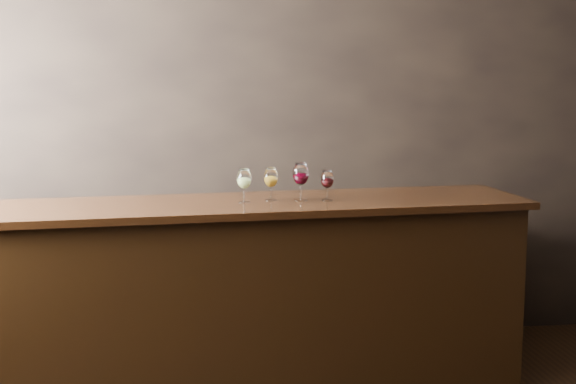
{
  "coord_description": "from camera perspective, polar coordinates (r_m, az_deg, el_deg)",
  "views": [
    {
      "loc": [
        -0.54,
        -3.02,
        1.83
      ],
      "look_at": [
        0.07,
        1.38,
        1.15
      ],
      "focal_mm": 50.0,
      "sensor_mm": 36.0,
      "label": 1
    }
  ],
  "objects": [
    {
      "name": "room_shell",
      "position": [
        3.15,
        -2.31,
        8.33
      ],
      "size": [
        5.02,
        4.52,
        2.81
      ],
      "color": "black",
      "rests_on": "ground"
    },
    {
      "name": "bar_counter",
      "position": [
        4.61,
        -2.57,
        -7.71
      ],
      "size": [
        3.07,
        0.87,
        1.06
      ],
      "primitive_type": "cube",
      "rotation": [
        0.0,
        0.0,
        0.07
      ],
      "color": "black",
      "rests_on": "ground"
    },
    {
      "name": "bar_top",
      "position": [
        4.49,
        -2.62,
        -0.94
      ],
      "size": [
        3.17,
        0.94,
        0.04
      ],
      "primitive_type": "cube",
      "rotation": [
        0.0,
        0.0,
        0.07
      ],
      "color": "black",
      "rests_on": "bar_counter"
    },
    {
      "name": "back_bar_shelf",
      "position": [
        5.37,
        4.54,
        -6.92
      ],
      "size": [
        2.16,
        0.4,
        0.78
      ],
      "primitive_type": "cube",
      "color": "black",
      "rests_on": "ground"
    },
    {
      "name": "glass_white",
      "position": [
        4.44,
        -3.14,
        0.89
      ],
      "size": [
        0.08,
        0.08,
        0.19
      ],
      "color": "white",
      "rests_on": "bar_top"
    },
    {
      "name": "glass_amber",
      "position": [
        4.51,
        -1.22,
        0.99
      ],
      "size": [
        0.08,
        0.08,
        0.19
      ],
      "color": "white",
      "rests_on": "bar_top"
    },
    {
      "name": "glass_red_a",
      "position": [
        4.51,
        0.91,
        1.23
      ],
      "size": [
        0.09,
        0.09,
        0.22
      ],
      "color": "white",
      "rests_on": "bar_top"
    },
    {
      "name": "glass_red_b",
      "position": [
        4.51,
        2.81,
        0.88
      ],
      "size": [
        0.07,
        0.07,
        0.17
      ],
      "color": "white",
      "rests_on": "bar_top"
    }
  ]
}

